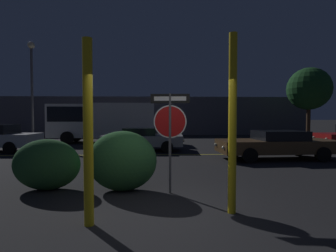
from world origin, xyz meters
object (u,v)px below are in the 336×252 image
yellow_pole_right (232,124)px  yellow_pole_left (88,133)px  tree_0 (309,89)px  passing_car_2 (142,139)px  passing_car_3 (277,144)px  stop_sign (170,122)px  hedge_bush_2 (122,161)px  street_lamp (32,77)px  hedge_bush_1 (47,165)px  delivery_truck (100,120)px

yellow_pole_right → yellow_pole_left: bearing=-169.7°
yellow_pole_right → tree_0: bearing=55.9°
passing_car_2 → tree_0: 15.65m
passing_car_3 → stop_sign: bearing=131.9°
hedge_bush_2 → street_lamp: (-7.68, 11.84, 3.74)m
hedge_bush_2 → street_lamp: size_ratio=0.24×
hedge_bush_2 → hedge_bush_1: bearing=175.4°
yellow_pole_right → tree_0: 20.05m
tree_0 → hedge_bush_1: bearing=-136.0°
passing_car_3 → delivery_truck: bearing=47.5°
passing_car_3 → delivery_truck: (-9.07, 7.45, 0.94)m
hedge_bush_1 → street_lamp: (-5.80, 11.69, 3.84)m
passing_car_3 → passing_car_2: bearing=59.7°
passing_car_3 → street_lamp: (-13.61, 7.32, 3.83)m
hedge_bush_1 → delivery_truck: 11.92m
delivery_truck → hedge_bush_1: bearing=-174.8°
hedge_bush_2 → delivery_truck: (-3.14, 11.97, 0.84)m
hedge_bush_2 → passing_car_3: bearing=37.3°
passing_car_2 → street_lamp: 9.64m
yellow_pole_right → tree_0: size_ratio=0.57×
yellow_pole_left → hedge_bush_2: bearing=81.9°
stop_sign → delivery_truck: size_ratio=0.33×
yellow_pole_right → hedge_bush_2: bearing=145.3°
hedge_bush_1 → delivery_truck: bearing=96.1°
passing_car_3 → street_lamp: 15.92m
delivery_truck → passing_car_2: bearing=-145.1°
passing_car_2 → delivery_truck: bearing=-141.1°
hedge_bush_1 → hedge_bush_2: 1.89m
yellow_pole_right → hedge_bush_1: size_ratio=2.05×
stop_sign → street_lamp: 15.22m
delivery_truck → hedge_bush_2: bearing=-166.2°
street_lamp → stop_sign: bearing=-53.8°
yellow_pole_right → passing_car_2: yellow_pole_right is taller
yellow_pole_right → passing_car_3: 7.18m
hedge_bush_2 → street_lamp: 14.60m
yellow_pole_right → street_lamp: street_lamp is taller
hedge_bush_1 → tree_0: tree_0 is taller
stop_sign → delivery_truck: (-4.29, 12.21, -0.10)m
passing_car_2 → hedge_bush_2: bearing=2.7°
passing_car_2 → delivery_truck: (-3.19, 4.43, 0.94)m
hedge_bush_2 → passing_car_3: 7.45m
hedge_bush_2 → stop_sign: bearing=-12.0°
yellow_pole_left → passing_car_3: (6.21, 6.54, -0.91)m
passing_car_3 → delivery_truck: size_ratio=0.71×
stop_sign → passing_car_3: bearing=50.7°
stop_sign → passing_car_2: size_ratio=0.54×
passing_car_3 → hedge_bush_1: bearing=116.2°
street_lamp → tree_0: (21.09, 3.09, -0.37)m
passing_car_2 → passing_car_3: bearing=65.8°
yellow_pole_left → delivery_truck: size_ratio=0.44×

